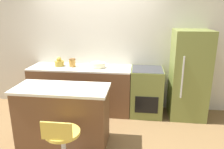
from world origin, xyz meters
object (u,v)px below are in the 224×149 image
(mixing_bowl, at_px, (98,65))
(kettle, at_px, (59,63))
(oven_range, at_px, (146,92))
(stool_chair, at_px, (63,144))
(refrigerator, at_px, (189,75))

(mixing_bowl, bearing_deg, kettle, 180.00)
(mixing_bowl, bearing_deg, oven_range, -0.09)
(stool_chair, bearing_deg, kettle, 110.26)
(oven_range, xyz_separation_m, mixing_bowl, (-0.98, 0.00, 0.52))
(stool_chair, height_order, mixing_bowl, mixing_bowl)
(oven_range, relative_size, refrigerator, 0.56)
(oven_range, distance_m, mixing_bowl, 1.11)
(refrigerator, relative_size, mixing_bowl, 5.92)
(oven_range, height_order, stool_chair, oven_range)
(refrigerator, bearing_deg, kettle, 179.97)
(refrigerator, height_order, stool_chair, refrigerator)
(oven_range, bearing_deg, refrigerator, 0.03)
(mixing_bowl, bearing_deg, refrigerator, -0.04)
(refrigerator, distance_m, mixing_bowl, 1.78)
(stool_chair, height_order, kettle, kettle)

